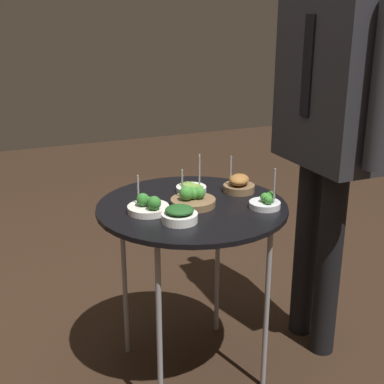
{
  "coord_description": "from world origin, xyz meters",
  "views": [
    {
      "loc": [
        1.71,
        -0.73,
        1.42
      ],
      "look_at": [
        0.0,
        0.0,
        0.77
      ],
      "focal_mm": 50.0,
      "sensor_mm": 36.0,
      "label": 1
    }
  ],
  "objects_px": {
    "bowl_roast_back_right": "(239,185)",
    "bowl_broccoli_near_rim": "(148,206)",
    "bowl_broccoli_far_rim": "(193,199)",
    "bowl_asparagus_front_left": "(191,188)",
    "serving_cart": "(192,217)",
    "bowl_spinach_front_center": "(180,215)",
    "waiter_figure": "(330,106)",
    "bowl_broccoli_mid_right": "(266,202)"
  },
  "relations": [
    {
      "from": "bowl_asparagus_front_left",
      "to": "bowl_roast_back_right",
      "type": "height_order",
      "value": "bowl_asparagus_front_left"
    },
    {
      "from": "waiter_figure",
      "to": "serving_cart",
      "type": "bearing_deg",
      "value": -92.06
    },
    {
      "from": "bowl_roast_back_right",
      "to": "bowl_broccoli_near_rim",
      "type": "bearing_deg",
      "value": -79.42
    },
    {
      "from": "serving_cart",
      "to": "bowl_broccoli_far_rim",
      "type": "distance_m",
      "value": 0.08
    },
    {
      "from": "bowl_broccoli_near_rim",
      "to": "bowl_roast_back_right",
      "type": "distance_m",
      "value": 0.41
    },
    {
      "from": "bowl_broccoli_near_rim",
      "to": "bowl_broccoli_far_rim",
      "type": "bearing_deg",
      "value": 90.56
    },
    {
      "from": "bowl_broccoli_mid_right",
      "to": "waiter_figure",
      "type": "bearing_deg",
      "value": 108.65
    },
    {
      "from": "bowl_asparagus_front_left",
      "to": "bowl_broccoli_near_rim",
      "type": "distance_m",
      "value": 0.28
    },
    {
      "from": "bowl_broccoli_near_rim",
      "to": "waiter_figure",
      "type": "bearing_deg",
      "value": 89.34
    },
    {
      "from": "bowl_broccoli_mid_right",
      "to": "bowl_spinach_front_center",
      "type": "xyz_separation_m",
      "value": [
        0.0,
        -0.34,
        0.0
      ]
    },
    {
      "from": "bowl_asparagus_front_left",
      "to": "serving_cart",
      "type": "bearing_deg",
      "value": -22.16
    },
    {
      "from": "bowl_roast_back_right",
      "to": "waiter_figure",
      "type": "bearing_deg",
      "value": 76.22
    },
    {
      "from": "bowl_broccoli_near_rim",
      "to": "bowl_asparagus_front_left",
      "type": "bearing_deg",
      "value": 123.46
    },
    {
      "from": "bowl_broccoli_mid_right",
      "to": "bowl_asparagus_front_left",
      "type": "height_order",
      "value": "bowl_broccoli_mid_right"
    },
    {
      "from": "bowl_asparagus_front_left",
      "to": "bowl_spinach_front_center",
      "type": "height_order",
      "value": "bowl_asparagus_front_left"
    },
    {
      "from": "bowl_broccoli_mid_right",
      "to": "bowl_asparagus_front_left",
      "type": "distance_m",
      "value": 0.33
    },
    {
      "from": "bowl_broccoli_far_rim",
      "to": "bowl_roast_back_right",
      "type": "distance_m",
      "value": 0.24
    },
    {
      "from": "bowl_broccoli_far_rim",
      "to": "bowl_asparagus_front_left",
      "type": "bearing_deg",
      "value": 159.05
    },
    {
      "from": "serving_cart",
      "to": "bowl_broccoli_near_rim",
      "type": "relative_size",
      "value": 4.84
    },
    {
      "from": "bowl_broccoli_far_rim",
      "to": "waiter_figure",
      "type": "height_order",
      "value": "waiter_figure"
    },
    {
      "from": "bowl_spinach_front_center",
      "to": "waiter_figure",
      "type": "relative_size",
      "value": 0.07
    },
    {
      "from": "bowl_broccoli_near_rim",
      "to": "bowl_roast_back_right",
      "type": "xyz_separation_m",
      "value": [
        -0.08,
        0.4,
        0.01
      ]
    },
    {
      "from": "bowl_spinach_front_center",
      "to": "bowl_roast_back_right",
      "type": "relative_size",
      "value": 0.85
    },
    {
      "from": "bowl_asparagus_front_left",
      "to": "bowl_spinach_front_center",
      "type": "distance_m",
      "value": 0.32
    },
    {
      "from": "bowl_broccoli_far_rim",
      "to": "bowl_asparagus_front_left",
      "type": "distance_m",
      "value": 0.16
    },
    {
      "from": "bowl_broccoli_far_rim",
      "to": "bowl_spinach_front_center",
      "type": "bearing_deg",
      "value": -39.29
    },
    {
      "from": "serving_cart",
      "to": "bowl_broccoli_near_rim",
      "type": "distance_m",
      "value": 0.19
    },
    {
      "from": "bowl_broccoli_near_rim",
      "to": "bowl_roast_back_right",
      "type": "height_order",
      "value": "bowl_roast_back_right"
    },
    {
      "from": "bowl_asparagus_front_left",
      "to": "bowl_roast_back_right",
      "type": "bearing_deg",
      "value": 65.59
    },
    {
      "from": "bowl_roast_back_right",
      "to": "bowl_broccoli_far_rim",
      "type": "bearing_deg",
      "value": -72.21
    },
    {
      "from": "bowl_spinach_front_center",
      "to": "bowl_roast_back_right",
      "type": "xyz_separation_m",
      "value": [
        -0.2,
        0.33,
        0.0
      ]
    },
    {
      "from": "serving_cart",
      "to": "bowl_asparagus_front_left",
      "type": "bearing_deg",
      "value": 157.84
    },
    {
      "from": "bowl_broccoli_far_rim",
      "to": "waiter_figure",
      "type": "distance_m",
      "value": 0.65
    },
    {
      "from": "bowl_broccoli_far_rim",
      "to": "waiter_figure",
      "type": "xyz_separation_m",
      "value": [
        0.01,
        0.57,
        0.31
      ]
    },
    {
      "from": "bowl_spinach_front_center",
      "to": "bowl_broccoli_near_rim",
      "type": "relative_size",
      "value": 0.83
    },
    {
      "from": "bowl_asparagus_front_left",
      "to": "waiter_figure",
      "type": "relative_size",
      "value": 0.09
    },
    {
      "from": "bowl_broccoli_mid_right",
      "to": "bowl_broccoli_far_rim",
      "type": "bearing_deg",
      "value": -117.61
    },
    {
      "from": "bowl_broccoli_mid_right",
      "to": "waiter_figure",
      "type": "xyz_separation_m",
      "value": [
        -0.11,
        0.33,
        0.31
      ]
    },
    {
      "from": "serving_cart",
      "to": "bowl_broccoli_mid_right",
      "type": "bearing_deg",
      "value": 60.43
    },
    {
      "from": "bowl_broccoli_mid_right",
      "to": "serving_cart",
      "type": "bearing_deg",
      "value": -119.57
    },
    {
      "from": "bowl_broccoli_mid_right",
      "to": "bowl_asparagus_front_left",
      "type": "xyz_separation_m",
      "value": [
        -0.27,
        -0.18,
        -0.01
      ]
    },
    {
      "from": "bowl_spinach_front_center",
      "to": "waiter_figure",
      "type": "height_order",
      "value": "waiter_figure"
    }
  ]
}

